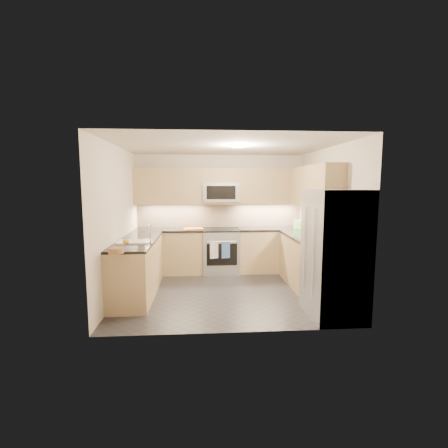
# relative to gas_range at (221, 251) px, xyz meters

# --- Properties ---
(floor) EXTENTS (3.60, 3.20, 0.00)m
(floor) POSITION_rel_gas_range_xyz_m (0.00, -1.28, -0.46)
(floor) COLOR #26262C
(floor) RESTS_ON ground
(ceiling) EXTENTS (3.60, 3.20, 0.02)m
(ceiling) POSITION_rel_gas_range_xyz_m (0.00, -1.28, 2.04)
(ceiling) COLOR beige
(ceiling) RESTS_ON wall_back
(wall_back) EXTENTS (3.60, 0.02, 2.50)m
(wall_back) POSITION_rel_gas_range_xyz_m (0.00, 0.32, 0.79)
(wall_back) COLOR beige
(wall_back) RESTS_ON floor
(wall_front) EXTENTS (3.60, 0.02, 2.50)m
(wall_front) POSITION_rel_gas_range_xyz_m (0.00, -2.88, 0.79)
(wall_front) COLOR beige
(wall_front) RESTS_ON floor
(wall_left) EXTENTS (0.02, 3.20, 2.50)m
(wall_left) POSITION_rel_gas_range_xyz_m (-1.80, -1.28, 0.79)
(wall_left) COLOR beige
(wall_left) RESTS_ON floor
(wall_right) EXTENTS (0.02, 3.20, 2.50)m
(wall_right) POSITION_rel_gas_range_xyz_m (1.80, -1.28, 0.79)
(wall_right) COLOR beige
(wall_right) RESTS_ON floor
(base_cab_back_left) EXTENTS (1.42, 0.60, 0.90)m
(base_cab_back_left) POSITION_rel_gas_range_xyz_m (-1.09, 0.02, -0.01)
(base_cab_back_left) COLOR tan
(base_cab_back_left) RESTS_ON floor
(base_cab_back_right) EXTENTS (1.42, 0.60, 0.90)m
(base_cab_back_right) POSITION_rel_gas_range_xyz_m (1.09, 0.02, -0.01)
(base_cab_back_right) COLOR tan
(base_cab_back_right) RESTS_ON floor
(base_cab_right) EXTENTS (0.60, 1.70, 0.90)m
(base_cab_right) POSITION_rel_gas_range_xyz_m (1.50, -1.12, -0.01)
(base_cab_right) COLOR tan
(base_cab_right) RESTS_ON floor
(base_cab_peninsula) EXTENTS (0.60, 2.00, 0.90)m
(base_cab_peninsula) POSITION_rel_gas_range_xyz_m (-1.50, -1.28, -0.01)
(base_cab_peninsula) COLOR tan
(base_cab_peninsula) RESTS_ON floor
(countertop_back_left) EXTENTS (1.42, 0.63, 0.04)m
(countertop_back_left) POSITION_rel_gas_range_xyz_m (-1.09, 0.02, 0.47)
(countertop_back_left) COLOR black
(countertop_back_left) RESTS_ON base_cab_back_left
(countertop_back_right) EXTENTS (1.42, 0.63, 0.04)m
(countertop_back_right) POSITION_rel_gas_range_xyz_m (1.09, 0.02, 0.47)
(countertop_back_right) COLOR black
(countertop_back_right) RESTS_ON base_cab_back_right
(countertop_right) EXTENTS (0.63, 1.70, 0.04)m
(countertop_right) POSITION_rel_gas_range_xyz_m (1.50, -1.12, 0.47)
(countertop_right) COLOR black
(countertop_right) RESTS_ON base_cab_right
(countertop_peninsula) EXTENTS (0.63, 2.00, 0.04)m
(countertop_peninsula) POSITION_rel_gas_range_xyz_m (-1.50, -1.28, 0.47)
(countertop_peninsula) COLOR black
(countertop_peninsula) RESTS_ON base_cab_peninsula
(upper_cab_back) EXTENTS (3.60, 0.35, 0.75)m
(upper_cab_back) POSITION_rel_gas_range_xyz_m (0.00, 0.15, 1.37)
(upper_cab_back) COLOR tan
(upper_cab_back) RESTS_ON wall_back
(upper_cab_right) EXTENTS (0.35, 1.95, 0.75)m
(upper_cab_right) POSITION_rel_gas_range_xyz_m (1.62, -1.00, 1.37)
(upper_cab_right) COLOR tan
(upper_cab_right) RESTS_ON wall_right
(backsplash_back) EXTENTS (3.60, 0.01, 0.51)m
(backsplash_back) POSITION_rel_gas_range_xyz_m (0.00, 0.32, 0.74)
(backsplash_back) COLOR tan
(backsplash_back) RESTS_ON wall_back
(backsplash_right) EXTENTS (0.01, 2.30, 0.51)m
(backsplash_right) POSITION_rel_gas_range_xyz_m (1.80, -0.82, 0.74)
(backsplash_right) COLOR tan
(backsplash_right) RESTS_ON wall_right
(gas_range) EXTENTS (0.76, 0.65, 0.91)m
(gas_range) POSITION_rel_gas_range_xyz_m (0.00, 0.00, 0.00)
(gas_range) COLOR #999DA1
(gas_range) RESTS_ON floor
(range_cooktop) EXTENTS (0.76, 0.65, 0.03)m
(range_cooktop) POSITION_rel_gas_range_xyz_m (0.00, 0.00, 0.46)
(range_cooktop) COLOR black
(range_cooktop) RESTS_ON gas_range
(oven_door_glass) EXTENTS (0.62, 0.02, 0.45)m
(oven_door_glass) POSITION_rel_gas_range_xyz_m (0.00, -0.33, -0.01)
(oven_door_glass) COLOR black
(oven_door_glass) RESTS_ON gas_range
(oven_handle) EXTENTS (0.60, 0.02, 0.02)m
(oven_handle) POSITION_rel_gas_range_xyz_m (0.00, -0.35, 0.26)
(oven_handle) COLOR #B2B5BA
(oven_handle) RESTS_ON gas_range
(microwave) EXTENTS (0.76, 0.40, 0.40)m
(microwave) POSITION_rel_gas_range_xyz_m (0.00, 0.12, 1.24)
(microwave) COLOR #979B9E
(microwave) RESTS_ON upper_cab_back
(microwave_door) EXTENTS (0.60, 0.01, 0.28)m
(microwave_door) POSITION_rel_gas_range_xyz_m (0.00, -0.08, 1.24)
(microwave_door) COLOR black
(microwave_door) RESTS_ON microwave
(refrigerator) EXTENTS (0.70, 0.90, 1.80)m
(refrigerator) POSITION_rel_gas_range_xyz_m (1.45, -2.43, 0.45)
(refrigerator) COLOR #ABADB3
(refrigerator) RESTS_ON floor
(fridge_handle_left) EXTENTS (0.02, 0.02, 1.20)m
(fridge_handle_left) POSITION_rel_gas_range_xyz_m (1.08, -2.61, 0.49)
(fridge_handle_left) COLOR #B2B5BA
(fridge_handle_left) RESTS_ON refrigerator
(fridge_handle_right) EXTENTS (0.02, 0.02, 1.20)m
(fridge_handle_right) POSITION_rel_gas_range_xyz_m (1.08, -2.25, 0.49)
(fridge_handle_right) COLOR #B2B5BA
(fridge_handle_right) RESTS_ON refrigerator
(sink_basin) EXTENTS (0.52, 0.38, 0.16)m
(sink_basin) POSITION_rel_gas_range_xyz_m (-1.50, -1.53, 0.42)
(sink_basin) COLOR white
(sink_basin) RESTS_ON base_cab_peninsula
(faucet) EXTENTS (0.03, 0.03, 0.28)m
(faucet) POSITION_rel_gas_range_xyz_m (-1.24, -1.53, 0.62)
(faucet) COLOR silver
(faucet) RESTS_ON countertop_peninsula
(utensil_bowl) EXTENTS (0.31, 0.31, 0.17)m
(utensil_bowl) POSITION_rel_gas_range_xyz_m (1.69, -0.09, 0.57)
(utensil_bowl) COLOR #64C655
(utensil_bowl) RESTS_ON countertop_back_right
(cutting_board) EXTENTS (0.44, 0.35, 0.01)m
(cutting_board) POSITION_rel_gas_range_xyz_m (-0.58, 0.00, 0.49)
(cutting_board) COLOR #D85C14
(cutting_board) RESTS_ON countertop_back_left
(fruit_basket) EXTENTS (0.23, 0.23, 0.07)m
(fruit_basket) POSITION_rel_gas_range_xyz_m (-1.57, -2.37, 0.52)
(fruit_basket) COLOR #946645
(fruit_basket) RESTS_ON countertop_peninsula
(fruit_apple) EXTENTS (0.06, 0.06, 0.06)m
(fruit_apple) POSITION_rel_gas_range_xyz_m (-1.49, -2.08, 0.60)
(fruit_apple) COLOR #BA3515
(fruit_apple) RESTS_ON fruit_basket
(fruit_pear) EXTENTS (0.07, 0.07, 0.07)m
(fruit_pear) POSITION_rel_gas_range_xyz_m (-1.50, -2.10, 0.60)
(fruit_pear) COLOR #55A044
(fruit_pear) RESTS_ON fruit_basket
(dish_towel_check) EXTENTS (0.17, 0.08, 0.34)m
(dish_towel_check) POSITION_rel_gas_range_xyz_m (-0.16, -0.37, 0.10)
(dish_towel_check) COLOR white
(dish_towel_check) RESTS_ON oven_handle
(dish_towel_blue) EXTENTS (0.17, 0.06, 0.33)m
(dish_towel_blue) POSITION_rel_gas_range_xyz_m (0.08, -0.37, 0.10)
(dish_towel_blue) COLOR #375899
(dish_towel_blue) RESTS_ON oven_handle
(fruit_orange) EXTENTS (0.08, 0.08, 0.08)m
(fruit_orange) POSITION_rel_gas_range_xyz_m (-1.48, -2.12, 0.60)
(fruit_orange) COLOR orange
(fruit_orange) RESTS_ON fruit_basket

